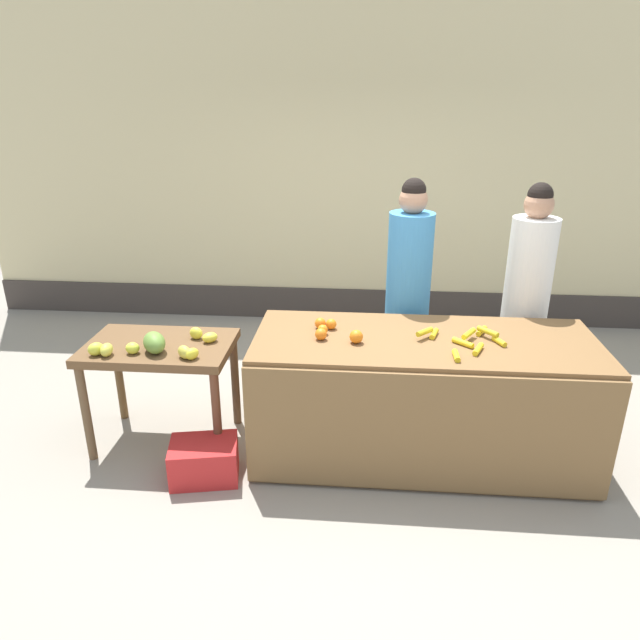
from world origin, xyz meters
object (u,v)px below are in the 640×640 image
object	(u,v)px
produce_crate	(204,460)
produce_sack	(281,378)
vendor_woman_white_shirt	(525,302)
vendor_woman_blue_shirt	(408,297)

from	to	relation	value
produce_crate	produce_sack	world-z (taller)	produce_sack
vendor_woman_white_shirt	produce_sack	size ratio (longest dim) A/B	3.87
produce_crate	vendor_woman_blue_shirt	bearing A→B (deg)	39.39
vendor_woman_white_shirt	produce_sack	world-z (taller)	vendor_woman_white_shirt
vendor_woman_blue_shirt	vendor_woman_white_shirt	xyz separation A→B (m)	(0.89, -0.01, -0.01)
vendor_woman_blue_shirt	produce_crate	distance (m)	1.93
produce_crate	vendor_woman_white_shirt	bearing A→B (deg)	26.23
vendor_woman_blue_shirt	vendor_woman_white_shirt	size ratio (longest dim) A/B	1.01
vendor_woman_blue_shirt	produce_sack	size ratio (longest dim) A/B	3.92
produce_crate	produce_sack	distance (m)	1.09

